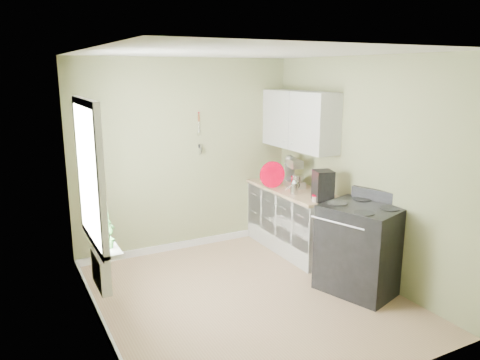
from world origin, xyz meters
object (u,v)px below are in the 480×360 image
stand_mixer (294,174)px  kettle (294,187)px  stove (361,248)px  coffee_maker (323,187)px

stand_mixer → kettle: stand_mixer is taller
stove → stand_mixer: stand_mixer is taller
kettle → coffee_maker: (0.13, -0.44, 0.09)m
stove → kettle: size_ratio=6.05×
coffee_maker → stand_mixer: bearing=83.2°
stand_mixer → coffee_maker: bearing=-96.8°
stove → kettle: (-0.16, 1.16, 0.49)m
stove → coffee_maker: size_ratio=2.96×
stove → stand_mixer: bearing=87.3°
stand_mixer → stove: bearing=-92.7°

